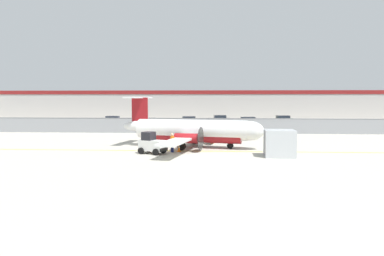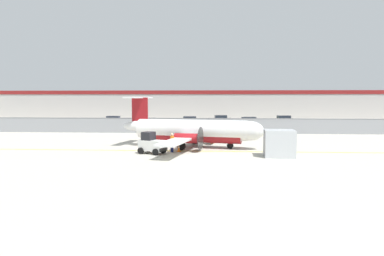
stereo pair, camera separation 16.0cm
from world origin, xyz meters
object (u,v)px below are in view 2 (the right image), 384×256
(parked_car_1, at_px, (150,123))
(traffic_cone_near_left, at_px, (179,148))
(parked_car_2, at_px, (189,121))
(parked_car_0, at_px, (114,120))
(parked_car_5, at_px, (283,120))
(traffic_cone_near_right, at_px, (157,142))
(parked_car_4, at_px, (249,122))
(commuter_airplane, at_px, (194,131))
(traffic_cone_far_left, at_px, (212,141))
(ground_crew_worker, at_px, (172,141))
(cargo_container, at_px, (279,143))
(parked_car_3, at_px, (220,119))
(baggage_tug, at_px, (151,144))

(parked_car_1, bearing_deg, traffic_cone_near_left, -79.96)
(parked_car_1, distance_m, parked_car_2, 8.02)
(parked_car_0, bearing_deg, parked_car_5, 3.04)
(traffic_cone_near_right, xyz_separation_m, parked_car_4, (11.64, 23.66, 0.58))
(parked_car_0, bearing_deg, parked_car_4, -8.01)
(commuter_airplane, xyz_separation_m, parked_car_1, (-8.25, 20.62, -0.71))
(parked_car_0, bearing_deg, traffic_cone_far_left, -57.21)
(parked_car_2, relative_size, parked_car_4, 0.97)
(ground_crew_worker, height_order, cargo_container, cargo_container)
(commuter_airplane, height_order, traffic_cone_near_right, commuter_airplane)
(parked_car_4, bearing_deg, parked_car_0, 169.03)
(ground_crew_worker, xyz_separation_m, traffic_cone_near_left, (0.56, 0.26, -0.64))
(traffic_cone_near_left, relative_size, parked_car_3, 0.15)
(parked_car_5, bearing_deg, parked_car_1, 14.87)
(traffic_cone_near_right, height_order, parked_car_1, parked_car_1)
(cargo_container, height_order, traffic_cone_near_right, cargo_container)
(baggage_tug, height_order, parked_car_4, baggage_tug)
(cargo_container, distance_m, traffic_cone_near_right, 12.63)
(commuter_airplane, height_order, parked_car_1, commuter_airplane)
(baggage_tug, xyz_separation_m, traffic_cone_near_left, (2.23, 1.22, -0.54))
(commuter_airplane, xyz_separation_m, traffic_cone_near_right, (-3.78, 1.06, -1.29))
(ground_crew_worker, distance_m, traffic_cone_far_left, 7.13)
(traffic_cone_near_right, bearing_deg, cargo_container, -28.70)
(commuter_airplane, bearing_deg, ground_crew_worker, -106.57)
(cargo_container, relative_size, traffic_cone_near_left, 3.88)
(baggage_tug, height_order, parked_car_0, baggage_tug)
(commuter_airplane, relative_size, traffic_cone_near_right, 24.96)
(commuter_airplane, xyz_separation_m, traffic_cone_near_left, (-1.18, -2.92, -1.29))
(parked_car_1, xyz_separation_m, parked_car_5, (22.78, 9.50, 0.00))
(baggage_tug, xyz_separation_m, ground_crew_worker, (1.67, 0.96, 0.10))
(traffic_cone_near_left, xyz_separation_m, parked_car_5, (15.72, 33.04, 0.58))
(ground_crew_worker, distance_m, parked_car_1, 24.68)
(parked_car_3, bearing_deg, ground_crew_worker, 76.26)
(cargo_container, bearing_deg, parked_car_1, 123.71)
(traffic_cone_far_left, relative_size, parked_car_2, 0.15)
(commuter_airplane, relative_size, parked_car_4, 3.65)
(baggage_tug, xyz_separation_m, traffic_cone_near_right, (-0.36, 5.21, -0.54))
(cargo_container, distance_m, traffic_cone_near_left, 8.75)
(baggage_tug, relative_size, parked_car_4, 0.59)
(traffic_cone_near_right, distance_m, parked_car_3, 30.30)
(traffic_cone_near_left, distance_m, parked_car_1, 24.59)
(parked_car_3, bearing_deg, parked_car_4, 123.66)
(traffic_cone_far_left, bearing_deg, traffic_cone_near_right, -160.86)
(baggage_tug, bearing_deg, parked_car_5, 85.66)
(traffic_cone_near_right, relative_size, parked_car_2, 0.15)
(parked_car_1, relative_size, parked_car_2, 1.03)
(parked_car_2, height_order, parked_car_5, same)
(traffic_cone_near_right, relative_size, parked_car_5, 0.15)
(parked_car_4, bearing_deg, traffic_cone_near_right, -123.24)
(traffic_cone_near_left, height_order, parked_car_0, parked_car_0)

